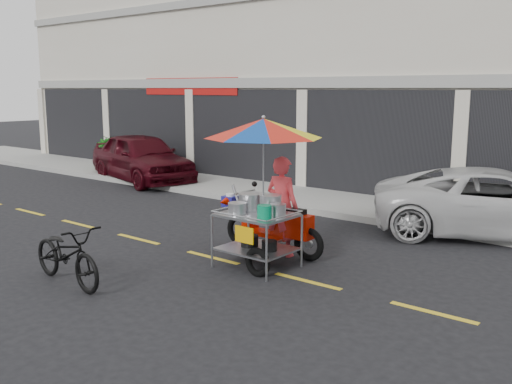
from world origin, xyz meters
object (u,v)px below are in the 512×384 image
Objects in this scene: near_bicycle at (67,254)px; white_pickup at (499,203)px; food_vendor_rig at (268,171)px; maroon_sedan at (142,157)px.

white_pickup is at bearing -25.89° from near_bicycle.
white_pickup is 5.05m from food_vendor_rig.
white_pickup is at bearing 59.82° from food_vendor_rig.
maroon_sedan reaches higher than near_bicycle.
white_pickup is 8.25m from near_bicycle.
food_vendor_rig is (-2.54, -4.27, 0.90)m from white_pickup.
maroon_sedan is 10.88m from white_pickup.
white_pickup reaches higher than near_bicycle.
maroon_sedan reaches higher than white_pickup.
maroon_sedan is 2.54× the size of near_bicycle.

